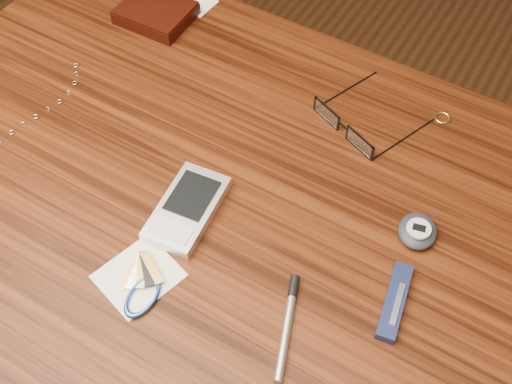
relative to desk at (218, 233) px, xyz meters
The scene contains 9 objects.
desk is the anchor object (origin of this frame).
wallet_and_card 0.38m from the desk, 137.60° to the left, with size 0.12×0.14×0.02m.
eyeglasses 0.24m from the desk, 60.68° to the left, with size 0.16×0.16×0.03m.
gold_ring 0.36m from the desk, 52.69° to the left, with size 0.02×0.02×0.00m, color #E7D36B.
pda_phone 0.12m from the desk, 104.07° to the right, with size 0.08×0.13×0.02m.
pedometer 0.29m from the desk, 16.27° to the left, with size 0.06×0.06×0.02m.
notepad_keys 0.19m from the desk, 89.48° to the right, with size 0.10×0.11×0.01m.
pocket_knife 0.29m from the desk, ahead, with size 0.04×0.10×0.01m.
silver_pen 0.23m from the desk, 32.14° to the right, with size 0.05×0.12×0.01m.
Camera 1 is at (0.30, -0.39, 1.43)m, focal length 45.00 mm.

